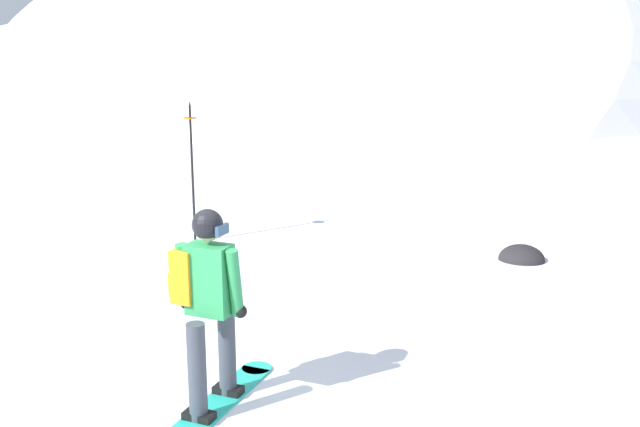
% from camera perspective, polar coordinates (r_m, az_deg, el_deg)
% --- Properties ---
extents(ridge_peak_main, '(34.27, 30.85, 17.20)m').
position_cam_1_polar(ridge_peak_main, '(36.92, 0.70, 8.70)').
color(ridge_peak_main, white).
rests_on(ridge_peak_main, ground).
extents(ridge_peak_far, '(24.36, 21.93, 10.00)m').
position_cam_1_polar(ridge_peak_far, '(57.12, -17.23, 9.75)').
color(ridge_peak_far, white).
rests_on(ridge_peak_far, ground).
extents(snowboarder_main, '(0.64, 1.84, 1.71)m').
position_cam_1_polar(snowboarder_main, '(5.95, -8.93, -7.12)').
color(snowboarder_main, '#23B7A3').
rests_on(snowboarder_main, ground).
extents(piste_marker_near, '(0.20, 0.20, 2.17)m').
position_cam_1_polar(piste_marker_near, '(10.99, -10.11, 3.95)').
color(piste_marker_near, black).
rests_on(piste_marker_near, ground).
extents(rock_small, '(0.65, 0.55, 0.45)m').
position_cam_1_polar(rock_small, '(10.55, 15.68, -3.58)').
color(rock_small, '#282628').
rests_on(rock_small, ground).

